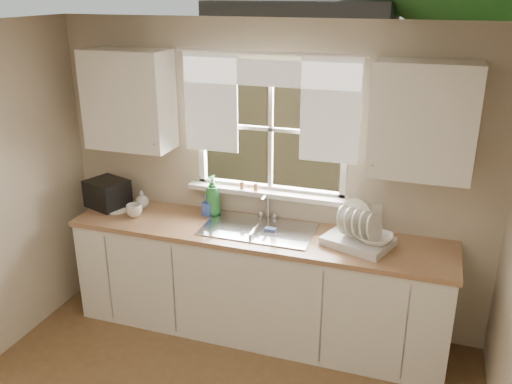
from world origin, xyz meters
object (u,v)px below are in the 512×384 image
(cup, at_px, (134,211))
(black_appliance, at_px, (107,193))
(dish_rack, at_px, (358,235))
(soap_bottle_a, at_px, (213,195))

(cup, height_order, black_appliance, black_appliance)
(black_appliance, bearing_deg, dish_rack, 17.01)
(cup, relative_size, black_appliance, 0.42)
(dish_rack, bearing_deg, cup, -177.94)
(dish_rack, relative_size, cup, 4.08)
(cup, bearing_deg, dish_rack, 18.99)
(soap_bottle_a, distance_m, cup, 0.67)
(dish_rack, height_order, black_appliance, dish_rack)
(dish_rack, bearing_deg, black_appliance, 178.30)
(soap_bottle_a, bearing_deg, dish_rack, 0.28)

